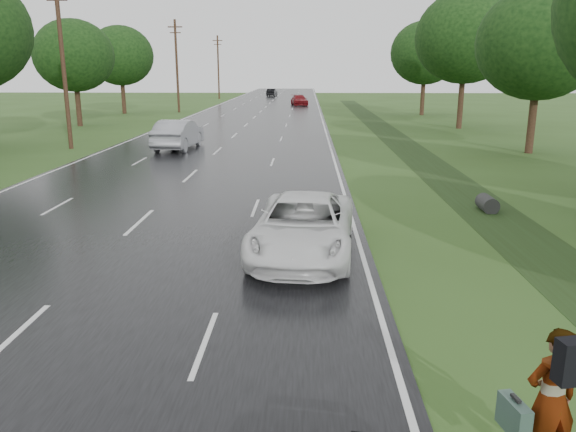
{
  "coord_description": "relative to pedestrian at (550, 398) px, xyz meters",
  "views": [
    {
      "loc": [
        5.27,
        -8.95,
        4.72
      ],
      "look_at": [
        4.84,
        4.11,
        1.3
      ],
      "focal_mm": 35.0,
      "sensor_mm": 36.0,
      "label": 1
    }
  ],
  "objects": [
    {
      "name": "tree_west_d",
      "position": [
        -22.38,
        41.99,
        4.87
      ],
      "size": [
        6.6,
        6.6,
        8.8
      ],
      "color": "#322014",
      "rests_on": "ground"
    },
    {
      "name": "utility_pole_distant",
      "position": [
        -17.38,
        87.99,
        4.24
      ],
      "size": [
        1.6,
        0.26,
        10.0
      ],
      "color": "#322014",
      "rests_on": "ground"
    },
    {
      "name": "ground",
      "position": [
        -8.18,
        2.99,
        -0.96
      ],
      "size": [
        220.0,
        220.0,
        0.0
      ],
      "primitive_type": "plane",
      "color": "#304E1B",
      "rests_on": "ground"
    },
    {
      "name": "white_pickup",
      "position": [
        -2.98,
        7.99,
        -0.16
      ],
      "size": [
        2.97,
        5.63,
        1.51
      ],
      "primitive_type": "imported",
      "rotation": [
        0.0,
        0.0,
        -0.09
      ],
      "color": "white",
      "rests_on": "road"
    },
    {
      "name": "pedestrian",
      "position": [
        0.0,
        0.0,
        0.0
      ],
      "size": [
        0.92,
        0.7,
        1.85
      ],
      "rotation": [
        0.0,
        0.0,
        3.34
      ],
      "color": "#A5998C",
      "rests_on": "ground"
    },
    {
      "name": "drainage_ditch",
      "position": [
        3.32,
        21.7,
        -0.92
      ],
      "size": [
        2.2,
        120.0,
        0.56
      ],
      "color": "#1F3012",
      "rests_on": "ground"
    },
    {
      "name": "tree_east_f",
      "position": [
        9.32,
        54.99,
        5.41
      ],
      "size": [
        7.2,
        7.2,
        9.62
      ],
      "color": "#322014",
      "rests_on": "ground"
    },
    {
      "name": "utility_pole_mid",
      "position": [
        -17.38,
        27.99,
        4.24
      ],
      "size": [
        1.6,
        0.26,
        10.0
      ],
      "color": "#322014",
      "rests_on": "ground"
    },
    {
      "name": "far_car_dark",
      "position": [
        -9.18,
        96.32,
        -0.24
      ],
      "size": [
        1.81,
        4.22,
        1.35
      ],
      "primitive_type": "imported",
      "rotation": [
        0.0,
        0.0,
        3.05
      ],
      "color": "black",
      "rests_on": "road"
    },
    {
      "name": "road",
      "position": [
        -8.18,
        47.99,
        -0.94
      ],
      "size": [
        14.0,
        180.0,
        0.04
      ],
      "primitive_type": "cube",
      "color": "black",
      "rests_on": "ground"
    },
    {
      "name": "tree_west_f",
      "position": [
        -22.98,
        55.99,
        5.18
      ],
      "size": [
        7.0,
        7.0,
        9.29
      ],
      "color": "#322014",
      "rests_on": "ground"
    },
    {
      "name": "tree_east_c",
      "position": [
        10.02,
        26.99,
        5.18
      ],
      "size": [
        7.0,
        7.0,
        9.29
      ],
      "color": "#322014",
      "rests_on": "ground"
    },
    {
      "name": "utility_pole_far",
      "position": [
        -17.38,
        57.99,
        4.24
      ],
      "size": [
        1.6,
        0.26,
        10.0
      ],
      "color": "#322014",
      "rests_on": "ground"
    },
    {
      "name": "edge_stripe_east",
      "position": [
        -1.43,
        47.99,
        -0.91
      ],
      "size": [
        0.12,
        180.0,
        0.01
      ],
      "primitive_type": "cube",
      "color": "silver",
      "rests_on": "road"
    },
    {
      "name": "edge_stripe_west",
      "position": [
        -14.93,
        47.99,
        -0.91
      ],
      "size": [
        0.12,
        180.0,
        0.01
      ],
      "primitive_type": "cube",
      "color": "silver",
      "rests_on": "road"
    },
    {
      "name": "silver_sedan",
      "position": [
        -10.68,
        27.86,
        -0.04
      ],
      "size": [
        2.22,
        5.45,
        1.76
      ],
      "primitive_type": "imported",
      "rotation": [
        0.0,
        0.0,
        3.07
      ],
      "color": "#9B9DA4",
      "rests_on": "road"
    },
    {
      "name": "center_line",
      "position": [
        -8.18,
        47.99,
        -0.91
      ],
      "size": [
        0.12,
        180.0,
        0.01
      ],
      "primitive_type": "cube",
      "color": "silver",
      "rests_on": "road"
    },
    {
      "name": "tree_east_d",
      "position": [
        9.62,
        40.99,
        6.2
      ],
      "size": [
        8.0,
        8.0,
        10.76
      ],
      "color": "#322014",
      "rests_on": "ground"
    },
    {
      "name": "far_car_red",
      "position": [
        -3.93,
        70.6,
        -0.24
      ],
      "size": [
        2.62,
        4.9,
        1.35
      ],
      "primitive_type": "imported",
      "rotation": [
        0.0,
        0.0,
        0.16
      ],
      "color": "maroon",
      "rests_on": "road"
    }
  ]
}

